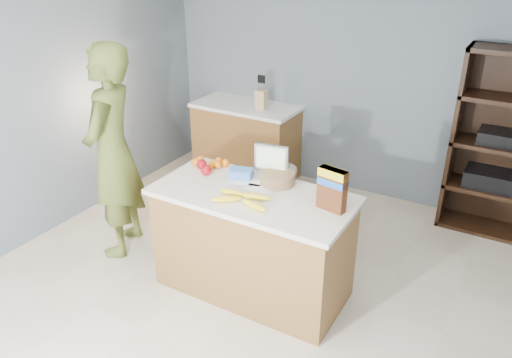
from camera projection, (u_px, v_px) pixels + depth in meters
The scene contains 15 objects.
floor at pixel (234, 308), 3.97m from camera, with size 4.50×5.00×0.02m, color beige.
walls at pixel (229, 109), 3.25m from camera, with size 4.52×5.02×2.51m.
counter_peninsula at pixel (253, 246), 4.03m from camera, with size 1.56×0.76×0.90m.
back_cabinet at pixel (246, 140), 6.03m from camera, with size 1.24×0.62×0.90m.
shelving_unit at pixel (502, 148), 4.73m from camera, with size 0.90×0.40×1.80m.
person at pixel (113, 153), 4.36m from camera, with size 0.70×0.46×1.92m, color #546026.
knife_block at pixel (261, 99), 5.64m from camera, with size 0.12×0.10×0.31m.
envelopes at pixel (254, 185), 3.93m from camera, with size 0.37×0.20×0.00m.
bananas at pixel (242, 198), 3.69m from camera, with size 0.47×0.28×0.05m.
apples at pixel (204, 167), 4.14m from camera, with size 0.18×0.16×0.09m.
oranges at pixel (211, 163), 4.23m from camera, with size 0.30×0.24×0.07m.
blue_carton at pixel (241, 174), 4.04m from camera, with size 0.18×0.12×0.08m, color blue.
salad_bowl at pixel (278, 177), 3.94m from camera, with size 0.30×0.30×0.13m.
tv at pixel (271, 159), 4.00m from camera, with size 0.28×0.12×0.28m.
cereal_box at pixel (332, 186), 3.51m from camera, with size 0.22×0.12×0.32m.
Camera 1 is at (1.71, -2.62, 2.66)m, focal length 35.00 mm.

